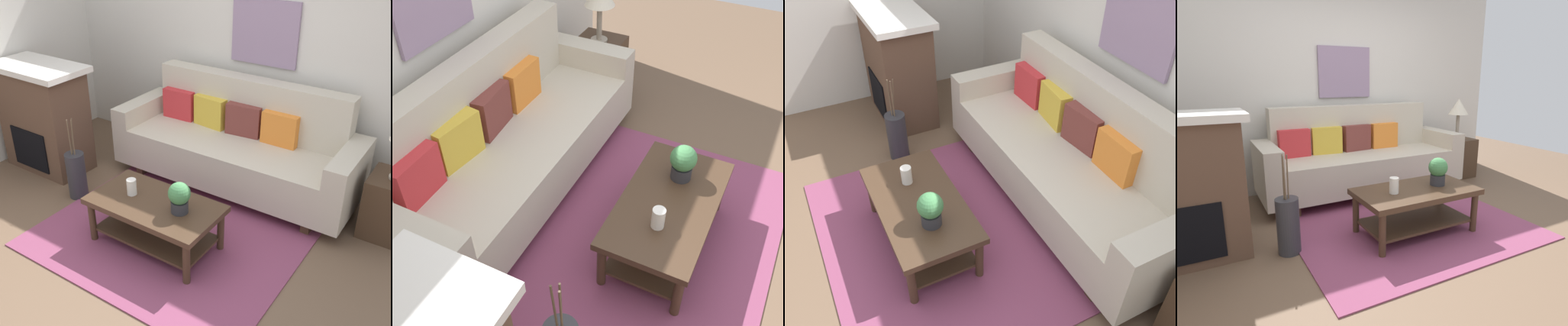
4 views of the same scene
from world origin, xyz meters
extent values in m
plane|color=brown|center=(0.00, 0.00, 0.00)|extent=(8.88, 8.88, 0.00)
cube|color=silver|center=(0.00, 1.98, 1.35)|extent=(4.88, 0.10, 2.70)
cube|color=#843D5B|center=(0.00, 0.50, 0.01)|extent=(2.21, 2.13, 0.01)
cube|color=beige|center=(0.03, 1.38, 0.32)|extent=(2.09, 0.84, 0.40)
cube|color=beige|center=(0.03, 1.70, 0.80)|extent=(2.09, 0.20, 0.56)
cube|color=beige|center=(-1.12, 1.38, 0.42)|extent=(0.20, 0.84, 0.60)
cube|color=beige|center=(1.17, 1.38, 0.42)|extent=(0.20, 0.84, 0.60)
cube|color=#422D1E|center=(-0.92, 1.38, 0.06)|extent=(0.08, 0.74, 0.12)
cube|color=#422D1E|center=(0.97, 1.38, 0.06)|extent=(0.08, 0.74, 0.12)
cube|color=red|center=(-0.77, 1.57, 0.68)|extent=(0.36, 0.13, 0.32)
cube|color=gold|center=(-0.37, 1.57, 0.68)|extent=(0.37, 0.16, 0.32)
cube|color=brown|center=(0.03, 1.57, 0.68)|extent=(0.37, 0.16, 0.32)
cube|color=orange|center=(0.43, 1.57, 0.68)|extent=(0.36, 0.12, 0.32)
cube|color=#422D1E|center=(-0.03, 0.18, 0.41)|extent=(1.10, 0.60, 0.05)
cube|color=#422D1E|center=(-0.03, 0.18, 0.12)|extent=(0.98, 0.50, 0.02)
cylinder|color=#422D1E|center=(-0.52, -0.07, 0.19)|extent=(0.06, 0.06, 0.38)
cylinder|color=#422D1E|center=(0.46, -0.07, 0.19)|extent=(0.06, 0.06, 0.38)
cylinder|color=#422D1E|center=(-0.52, 0.43, 0.19)|extent=(0.06, 0.06, 0.38)
cylinder|color=#422D1E|center=(0.46, 0.43, 0.19)|extent=(0.06, 0.06, 0.38)
cylinder|color=white|center=(-0.27, 0.18, 0.50)|extent=(0.08, 0.08, 0.14)
cylinder|color=#2D2D33|center=(0.22, 0.19, 0.48)|extent=(0.14, 0.14, 0.10)
sphere|color=#43814A|center=(0.22, 0.19, 0.60)|extent=(0.18, 0.18, 0.18)
cube|color=#422D1E|center=(1.57, 1.45, 0.28)|extent=(0.44, 0.44, 0.56)
cylinder|color=gray|center=(1.57, 1.45, 0.57)|extent=(0.16, 0.16, 0.02)
cylinder|color=gray|center=(1.57, 1.45, 0.74)|extent=(0.05, 0.05, 0.35)
cylinder|color=brown|center=(-1.14, 0.36, 0.65)|extent=(0.02, 0.01, 0.36)
cylinder|color=brown|center=(-1.17, 0.38, 0.65)|extent=(0.03, 0.04, 0.36)
cylinder|color=brown|center=(-1.17, 0.35, 0.65)|extent=(0.02, 0.01, 0.36)
camera|label=1|loc=(2.04, -2.30, 2.55)|focal=43.01mm
camera|label=2|loc=(-2.19, -0.30, 2.63)|focal=43.40mm
camera|label=3|loc=(2.19, -0.43, 2.61)|focal=39.45mm
camera|label=4|loc=(-1.71, -2.14, 1.41)|focal=30.18mm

